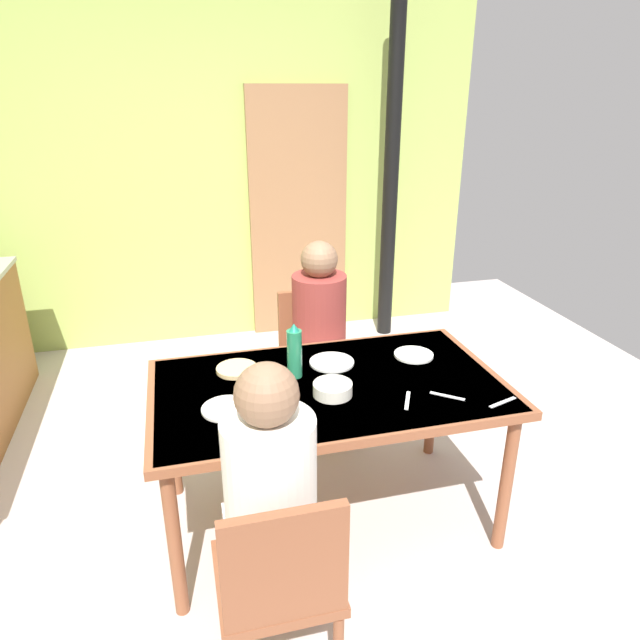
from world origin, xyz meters
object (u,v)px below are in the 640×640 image
(person_far_diner, at_px, (320,319))
(serving_bowl_center, at_px, (333,389))
(person_near_diner, at_px, (270,484))
(water_bottle_green_near, at_px, (294,352))
(chair_near_diner, at_px, (280,583))
(dining_table, at_px, (328,397))
(chair_far_diner, at_px, (314,355))

(person_far_diner, bearing_deg, serving_bowl_center, 79.55)
(person_near_diner, relative_size, water_bottle_green_near, 2.95)
(person_near_diner, height_order, water_bottle_green_near, person_near_diner)
(chair_near_diner, distance_m, person_near_diner, 0.31)
(dining_table, relative_size, serving_bowl_center, 9.22)
(person_far_diner, bearing_deg, chair_far_diner, -90.00)
(chair_far_diner, height_order, serving_bowl_center, chair_far_diner)
(chair_near_diner, distance_m, water_bottle_green_near, 1.02)
(person_far_diner, distance_m, serving_bowl_center, 0.77)
(person_near_diner, bearing_deg, person_far_diner, 68.93)
(dining_table, xyz_separation_m, person_near_diner, (-0.38, -0.67, 0.11))
(chair_near_diner, bearing_deg, person_far_diner, 70.73)
(dining_table, distance_m, water_bottle_green_near, 0.26)
(chair_far_diner, height_order, person_far_diner, person_far_diner)
(person_near_diner, distance_m, serving_bowl_center, 0.68)
(chair_far_diner, xyz_separation_m, water_bottle_green_near, (-0.26, -0.69, 0.37))
(chair_near_diner, relative_size, serving_bowl_center, 5.12)
(chair_near_diner, distance_m, person_far_diner, 1.58)
(water_bottle_green_near, xyz_separation_m, serving_bowl_center, (0.12, -0.21, -0.09))
(dining_table, height_order, person_far_diner, person_far_diner)
(chair_far_diner, bearing_deg, serving_bowl_center, 81.11)
(chair_near_diner, xyz_separation_m, chair_far_diner, (0.51, 1.60, 0.00))
(serving_bowl_center, bearing_deg, person_far_diner, 79.55)
(dining_table, xyz_separation_m, chair_near_diner, (-0.38, -0.80, -0.18))
(chair_far_diner, bearing_deg, dining_table, 80.58)
(chair_near_diner, bearing_deg, dining_table, 64.65)
(chair_near_diner, relative_size, person_near_diner, 1.13)
(chair_far_diner, height_order, person_near_diner, person_near_diner)
(chair_far_diner, bearing_deg, water_bottle_green_near, 69.19)
(water_bottle_green_near, bearing_deg, dining_table, -41.45)
(person_near_diner, xyz_separation_m, water_bottle_green_near, (0.25, 0.78, 0.08))
(dining_table, distance_m, serving_bowl_center, 0.14)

